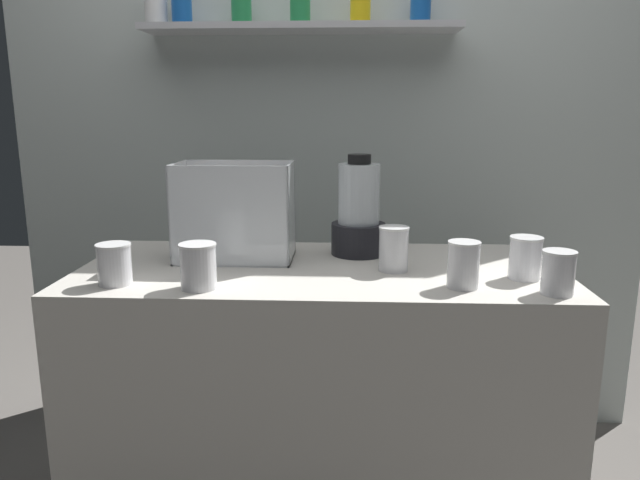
{
  "coord_description": "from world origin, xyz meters",
  "views": [
    {
      "loc": [
        0.08,
        -1.67,
        1.35
      ],
      "look_at": [
        0.0,
        0.0,
        0.98
      ],
      "focal_mm": 33.06,
      "sensor_mm": 36.0,
      "label": 1
    }
  ],
  "objects_px": {
    "blender_pitcher": "(359,214)",
    "juice_cup_beet_left": "(198,268)",
    "juice_cup_carrot_right": "(463,267)",
    "juice_cup_beet_far_right": "(525,261)",
    "carrot_display_bin": "(234,229)",
    "juice_cup_carrot_rightmost": "(558,276)",
    "juice_cup_orange_middle": "(393,251)",
    "juice_cup_carrot_far_left": "(115,267)"
  },
  "relations": [
    {
      "from": "carrot_display_bin",
      "to": "juice_cup_beet_left",
      "type": "height_order",
      "value": "carrot_display_bin"
    },
    {
      "from": "blender_pitcher",
      "to": "juice_cup_orange_middle",
      "type": "xyz_separation_m",
      "value": [
        0.1,
        -0.2,
        -0.07
      ]
    },
    {
      "from": "carrot_display_bin",
      "to": "juice_cup_beet_far_right",
      "type": "height_order",
      "value": "carrot_display_bin"
    },
    {
      "from": "carrot_display_bin",
      "to": "juice_cup_beet_left",
      "type": "xyz_separation_m",
      "value": [
        -0.03,
        -0.32,
        -0.04
      ]
    },
    {
      "from": "carrot_display_bin",
      "to": "juice_cup_carrot_right",
      "type": "height_order",
      "value": "carrot_display_bin"
    },
    {
      "from": "juice_cup_beet_left",
      "to": "juice_cup_beet_far_right",
      "type": "bearing_deg",
      "value": 8.63
    },
    {
      "from": "carrot_display_bin",
      "to": "juice_cup_beet_left",
      "type": "distance_m",
      "value": 0.32
    },
    {
      "from": "juice_cup_carrot_far_left",
      "to": "juice_cup_carrot_right",
      "type": "relative_size",
      "value": 0.89
    },
    {
      "from": "juice_cup_beet_left",
      "to": "carrot_display_bin",
      "type": "bearing_deg",
      "value": 84.22
    },
    {
      "from": "blender_pitcher",
      "to": "juice_cup_beet_left",
      "type": "distance_m",
      "value": 0.58
    },
    {
      "from": "juice_cup_beet_left",
      "to": "juice_cup_carrot_right",
      "type": "bearing_deg",
      "value": 3.45
    },
    {
      "from": "juice_cup_orange_middle",
      "to": "juice_cup_beet_far_right",
      "type": "height_order",
      "value": "juice_cup_orange_middle"
    },
    {
      "from": "juice_cup_carrot_right",
      "to": "juice_cup_beet_far_right",
      "type": "xyz_separation_m",
      "value": [
        0.18,
        0.09,
        -0.0
      ]
    },
    {
      "from": "juice_cup_carrot_far_left",
      "to": "juice_cup_beet_left",
      "type": "height_order",
      "value": "juice_cup_beet_left"
    },
    {
      "from": "juice_cup_carrot_right",
      "to": "juice_cup_beet_left",
      "type": "bearing_deg",
      "value": -176.55
    },
    {
      "from": "juice_cup_beet_left",
      "to": "juice_cup_carrot_right",
      "type": "relative_size",
      "value": 0.97
    },
    {
      "from": "blender_pitcher",
      "to": "juice_cup_carrot_far_left",
      "type": "xyz_separation_m",
      "value": [
        -0.65,
        -0.37,
        -0.08
      ]
    },
    {
      "from": "blender_pitcher",
      "to": "juice_cup_carrot_far_left",
      "type": "height_order",
      "value": "blender_pitcher"
    },
    {
      "from": "juice_cup_orange_middle",
      "to": "juice_cup_beet_far_right",
      "type": "bearing_deg",
      "value": -10.77
    },
    {
      "from": "carrot_display_bin",
      "to": "juice_cup_carrot_far_left",
      "type": "height_order",
      "value": "carrot_display_bin"
    },
    {
      "from": "carrot_display_bin",
      "to": "blender_pitcher",
      "type": "distance_m",
      "value": 0.39
    },
    {
      "from": "juice_cup_orange_middle",
      "to": "juice_cup_carrot_rightmost",
      "type": "distance_m",
      "value": 0.44
    },
    {
      "from": "juice_cup_beet_far_right",
      "to": "juice_cup_carrot_rightmost",
      "type": "bearing_deg",
      "value": -72.97
    },
    {
      "from": "juice_cup_beet_left",
      "to": "blender_pitcher",
      "type": "bearing_deg",
      "value": 43.4
    },
    {
      "from": "juice_cup_carrot_far_left",
      "to": "juice_cup_beet_left",
      "type": "distance_m",
      "value": 0.23
    },
    {
      "from": "juice_cup_orange_middle",
      "to": "juice_cup_carrot_rightmost",
      "type": "bearing_deg",
      "value": -27.32
    },
    {
      "from": "juice_cup_beet_left",
      "to": "juice_cup_carrot_right",
      "type": "height_order",
      "value": "juice_cup_carrot_right"
    },
    {
      "from": "juice_cup_carrot_right",
      "to": "blender_pitcher",
      "type": "bearing_deg",
      "value": 126.96
    },
    {
      "from": "juice_cup_carrot_right",
      "to": "juice_cup_beet_far_right",
      "type": "distance_m",
      "value": 0.2
    },
    {
      "from": "juice_cup_beet_left",
      "to": "juice_cup_orange_middle",
      "type": "relative_size",
      "value": 0.93
    },
    {
      "from": "juice_cup_carrot_right",
      "to": "juice_cup_carrot_rightmost",
      "type": "height_order",
      "value": "juice_cup_carrot_right"
    },
    {
      "from": "juice_cup_carrot_right",
      "to": "juice_cup_carrot_far_left",
      "type": "bearing_deg",
      "value": -179.11
    },
    {
      "from": "juice_cup_beet_far_right",
      "to": "juice_cup_carrot_far_left",
      "type": "bearing_deg",
      "value": -174.56
    },
    {
      "from": "juice_cup_orange_middle",
      "to": "juice_cup_beet_far_right",
      "type": "xyz_separation_m",
      "value": [
        0.35,
        -0.07,
        -0.01
      ]
    },
    {
      "from": "juice_cup_beet_left",
      "to": "juice_cup_orange_middle",
      "type": "xyz_separation_m",
      "value": [
        0.51,
        0.2,
        0.0
      ]
    },
    {
      "from": "carrot_display_bin",
      "to": "juice_cup_beet_far_right",
      "type": "relative_size",
      "value": 3.01
    },
    {
      "from": "juice_cup_beet_far_right",
      "to": "juice_cup_carrot_rightmost",
      "type": "height_order",
      "value": "juice_cup_beet_far_right"
    },
    {
      "from": "juice_cup_beet_left",
      "to": "juice_cup_carrot_rightmost",
      "type": "height_order",
      "value": "juice_cup_beet_left"
    },
    {
      "from": "juice_cup_orange_middle",
      "to": "juice_cup_beet_far_right",
      "type": "relative_size",
      "value": 1.1
    },
    {
      "from": "carrot_display_bin",
      "to": "juice_cup_carrot_rightmost",
      "type": "xyz_separation_m",
      "value": [
        0.87,
        -0.32,
        -0.05
      ]
    },
    {
      "from": "blender_pitcher",
      "to": "juice_cup_carrot_far_left",
      "type": "distance_m",
      "value": 0.75
    },
    {
      "from": "juice_cup_carrot_right",
      "to": "juice_cup_carrot_rightmost",
      "type": "bearing_deg",
      "value": -11.55
    }
  ]
}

